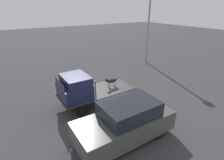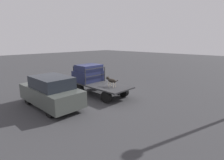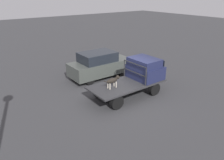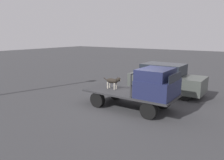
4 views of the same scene
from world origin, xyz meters
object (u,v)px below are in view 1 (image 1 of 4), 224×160
Objects in this scene: dog at (111,81)px; parked_sedan at (126,122)px; flatbed_truck at (97,94)px; light_pole_near at (150,10)px.

parked_sedan reaches higher than dog.
parked_sedan reaches higher than flatbed_truck.
flatbed_truck is 0.59× the size of light_pole_near.
light_pole_near reaches higher than dog.
parked_sedan is at bearing 82.73° from flatbed_truck.
light_pole_near reaches higher than parked_sedan.
dog is at bearing -118.85° from parked_sedan.
parked_sedan is 11.71m from light_pole_near.
flatbed_truck is 1.02× the size of parked_sedan.
parked_sedan is (1.32, 3.22, -0.29)m from dog.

